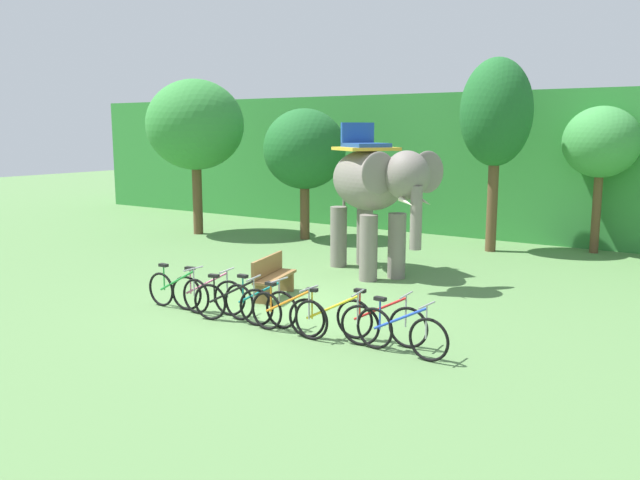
{
  "coord_description": "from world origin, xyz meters",
  "views": [
    {
      "loc": [
        7.93,
        -10.35,
        3.61
      ],
      "look_at": [
        0.35,
        1.0,
        1.3
      ],
      "focal_mm": 36.81,
      "sensor_mm": 36.0,
      "label": 1
    }
  ],
  "objects_px": {
    "bike_green": "(178,291)",
    "bike_teal": "(260,304)",
    "tree_far_left": "(601,143)",
    "tree_center": "(305,150)",
    "wooden_bench": "(272,275)",
    "bike_blue": "(401,332)",
    "bike_black": "(233,303)",
    "tree_center_left": "(195,125)",
    "tree_center_right": "(496,114)",
    "elephant": "(373,187)",
    "bike_orange": "(288,314)",
    "bike_yellow": "(333,320)",
    "bike_red": "(381,321)",
    "bike_pink": "(208,294)"
  },
  "relations": [
    {
      "from": "elephant",
      "to": "bike_pink",
      "type": "bearing_deg",
      "value": -101.53
    },
    {
      "from": "bike_green",
      "to": "bike_teal",
      "type": "bearing_deg",
      "value": 4.01
    },
    {
      "from": "wooden_bench",
      "to": "tree_far_left",
      "type": "bearing_deg",
      "value": 63.24
    },
    {
      "from": "tree_center_left",
      "to": "tree_center_right",
      "type": "distance_m",
      "value": 9.94
    },
    {
      "from": "tree_far_left",
      "to": "bike_red",
      "type": "relative_size",
      "value": 2.5
    },
    {
      "from": "elephant",
      "to": "wooden_bench",
      "type": "bearing_deg",
      "value": -102.6
    },
    {
      "from": "tree_center_left",
      "to": "tree_center_right",
      "type": "xyz_separation_m",
      "value": [
        9.63,
        2.45,
        0.31
      ]
    },
    {
      "from": "bike_pink",
      "to": "tree_center",
      "type": "bearing_deg",
      "value": 112.81
    },
    {
      "from": "bike_green",
      "to": "bike_teal",
      "type": "distance_m",
      "value": 2.0
    },
    {
      "from": "bike_pink",
      "to": "bike_green",
      "type": "bearing_deg",
      "value": -166.36
    },
    {
      "from": "tree_center",
      "to": "bike_red",
      "type": "height_order",
      "value": "tree_center"
    },
    {
      "from": "bike_orange",
      "to": "wooden_bench",
      "type": "bearing_deg",
      "value": 133.85
    },
    {
      "from": "tree_center_left",
      "to": "bike_pink",
      "type": "bearing_deg",
      "value": -44.83
    },
    {
      "from": "tree_far_left",
      "to": "bike_teal",
      "type": "bearing_deg",
      "value": -108.31
    },
    {
      "from": "tree_center_left",
      "to": "bike_teal",
      "type": "xyz_separation_m",
      "value": [
        8.59,
        -7.23,
        -3.35
      ]
    },
    {
      "from": "bike_black",
      "to": "bike_blue",
      "type": "xyz_separation_m",
      "value": [
        3.44,
        0.15,
        0.0
      ]
    },
    {
      "from": "tree_far_left",
      "to": "bike_red",
      "type": "height_order",
      "value": "tree_far_left"
    },
    {
      "from": "bike_orange",
      "to": "bike_yellow",
      "type": "relative_size",
      "value": 1.01
    },
    {
      "from": "bike_yellow",
      "to": "tree_center_left",
      "type": "bearing_deg",
      "value": 144.51
    },
    {
      "from": "tree_far_left",
      "to": "bike_black",
      "type": "relative_size",
      "value": 2.53
    },
    {
      "from": "tree_center",
      "to": "elephant",
      "type": "distance_m",
      "value": 5.76
    },
    {
      "from": "tree_center_right",
      "to": "bike_black",
      "type": "distance_m",
      "value": 10.66
    },
    {
      "from": "tree_center",
      "to": "bike_teal",
      "type": "bearing_deg",
      "value": -59.93
    },
    {
      "from": "elephant",
      "to": "bike_green",
      "type": "xyz_separation_m",
      "value": [
        -1.66,
        -5.04,
        -1.82
      ]
    },
    {
      "from": "bike_red",
      "to": "wooden_bench",
      "type": "relative_size",
      "value": 1.1
    },
    {
      "from": "bike_green",
      "to": "tree_far_left",
      "type": "bearing_deg",
      "value": 63.23
    },
    {
      "from": "tree_center",
      "to": "bike_blue",
      "type": "height_order",
      "value": "tree_center"
    },
    {
      "from": "bike_teal",
      "to": "tree_center_right",
      "type": "bearing_deg",
      "value": 83.89
    },
    {
      "from": "tree_far_left",
      "to": "bike_yellow",
      "type": "xyz_separation_m",
      "value": [
        -1.99,
        -11.21,
        -2.83
      ]
    },
    {
      "from": "elephant",
      "to": "wooden_bench",
      "type": "relative_size",
      "value": 2.56
    },
    {
      "from": "tree_far_left",
      "to": "bike_blue",
      "type": "relative_size",
      "value": 2.5
    },
    {
      "from": "bike_orange",
      "to": "wooden_bench",
      "type": "xyz_separation_m",
      "value": [
        -1.87,
        1.95,
        0.09
      ]
    },
    {
      "from": "tree_far_left",
      "to": "bike_pink",
      "type": "height_order",
      "value": "tree_far_left"
    },
    {
      "from": "tree_center_right",
      "to": "elephant",
      "type": "bearing_deg",
      "value": -106.12
    },
    {
      "from": "tree_center_left",
      "to": "bike_pink",
      "type": "xyz_separation_m",
      "value": [
        7.25,
        -7.21,
        -3.35
      ]
    },
    {
      "from": "bike_teal",
      "to": "bike_orange",
      "type": "distance_m",
      "value": 0.85
    },
    {
      "from": "tree_center",
      "to": "wooden_bench",
      "type": "height_order",
      "value": "tree_center"
    },
    {
      "from": "tree_center_left",
      "to": "bike_black",
      "type": "bearing_deg",
      "value": -42.54
    },
    {
      "from": "elephant",
      "to": "bike_yellow",
      "type": "distance_m",
      "value": 5.7
    },
    {
      "from": "wooden_bench",
      "to": "tree_center_left",
      "type": "bearing_deg",
      "value": 143.93
    },
    {
      "from": "tree_center",
      "to": "bike_black",
      "type": "height_order",
      "value": "tree_center"
    },
    {
      "from": "bike_teal",
      "to": "bike_black",
      "type": "bearing_deg",
      "value": -155.44
    },
    {
      "from": "tree_center_left",
      "to": "tree_center_right",
      "type": "relative_size",
      "value": 0.93
    },
    {
      "from": "bike_blue",
      "to": "tree_center_right",
      "type": "bearing_deg",
      "value": 101.19
    },
    {
      "from": "bike_pink",
      "to": "wooden_bench",
      "type": "xyz_separation_m",
      "value": [
        0.29,
        1.72,
        0.09
      ]
    },
    {
      "from": "wooden_bench",
      "to": "bike_pink",
      "type": "bearing_deg",
      "value": -99.54
    },
    {
      "from": "tree_far_left",
      "to": "elephant",
      "type": "relative_size",
      "value": 1.07
    },
    {
      "from": "tree_center",
      "to": "bike_red",
      "type": "distance_m",
      "value": 11.2
    },
    {
      "from": "tree_center_right",
      "to": "bike_pink",
      "type": "bearing_deg",
      "value": -103.82
    },
    {
      "from": "bike_red",
      "to": "bike_blue",
      "type": "xyz_separation_m",
      "value": [
        0.55,
        -0.34,
        0.0
      ]
    }
  ]
}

